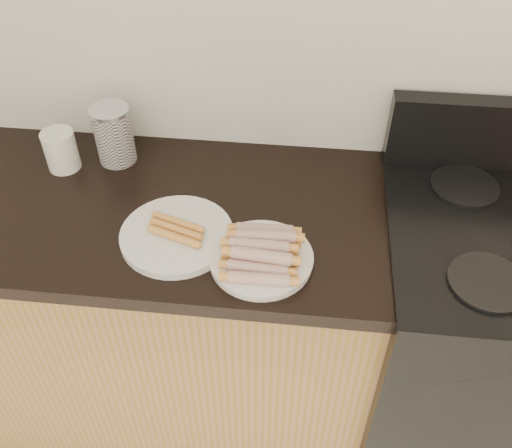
# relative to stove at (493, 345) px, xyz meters

# --- Properties ---
(wall_back) EXTENTS (4.00, 0.04, 2.60)m
(wall_back) POSITION_rel_stove_xyz_m (-0.78, 0.32, 0.84)
(wall_back) COLOR silver
(wall_back) RESTS_ON ground
(cabinet_base) EXTENTS (2.20, 0.59, 0.86)m
(cabinet_base) POSITION_rel_stove_xyz_m (-1.48, 0.01, -0.03)
(cabinet_base) COLOR olive
(cabinet_base) RESTS_ON floor
(stove) EXTENTS (0.76, 0.65, 0.91)m
(stove) POSITION_rel_stove_xyz_m (0.00, 0.00, 0.00)
(stove) COLOR black
(stove) RESTS_ON floor
(burner_near_left) EXTENTS (0.18, 0.18, 0.01)m
(burner_near_left) POSITION_rel_stove_xyz_m (-0.17, -0.17, 0.46)
(burner_near_left) COLOR black
(burner_near_left) RESTS_ON stove
(burner_far_left) EXTENTS (0.18, 0.18, 0.01)m
(burner_far_left) POSITION_rel_stove_xyz_m (-0.17, 0.17, 0.46)
(burner_far_left) COLOR black
(burner_far_left) RESTS_ON stove
(main_plate) EXTENTS (0.29, 0.29, 0.02)m
(main_plate) POSITION_rel_stove_xyz_m (-0.68, -0.15, 0.45)
(main_plate) COLOR silver
(main_plate) RESTS_ON counter_slab
(side_plate) EXTENTS (0.35, 0.35, 0.02)m
(side_plate) POSITION_rel_stove_xyz_m (-0.90, -0.09, 0.45)
(side_plate) COLOR white
(side_plate) RESTS_ON counter_slab
(hotdog_pile) EXTENTS (0.14, 0.19, 0.05)m
(hotdog_pile) POSITION_rel_stove_xyz_m (-0.68, -0.15, 0.48)
(hotdog_pile) COLOR brown
(hotdog_pile) RESTS_ON main_plate
(plain_sausages) EXTENTS (0.13, 0.11, 0.02)m
(plain_sausages) POSITION_rel_stove_xyz_m (-0.90, -0.09, 0.47)
(plain_sausages) COLOR #AE6339
(plain_sausages) RESTS_ON side_plate
(canister) EXTENTS (0.11, 0.11, 0.17)m
(canister) POSITION_rel_stove_xyz_m (-1.13, 0.21, 0.53)
(canister) COLOR silver
(canister) RESTS_ON counter_slab
(mug) EXTENTS (0.11, 0.11, 0.11)m
(mug) POSITION_rel_stove_xyz_m (-1.27, 0.15, 0.50)
(mug) COLOR white
(mug) RESTS_ON counter_slab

